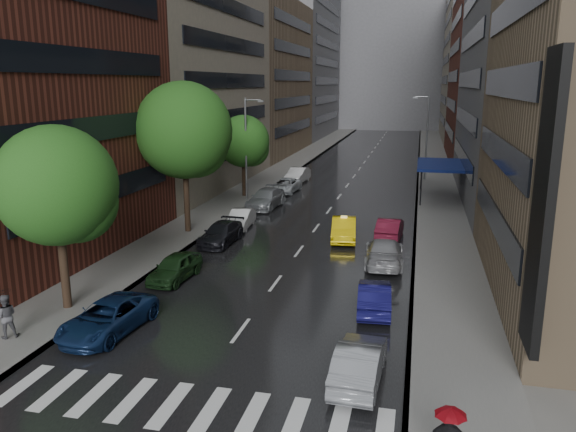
# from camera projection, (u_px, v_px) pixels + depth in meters

# --- Properties ---
(ground) EXTENTS (220.00, 220.00, 0.00)m
(ground) POSITION_uv_depth(u_px,v_px,m) (207.00, 377.00, 20.32)
(ground) COLOR gray
(ground) RESTS_ON ground
(road) EXTENTS (14.00, 140.00, 0.01)m
(road) POSITION_uv_depth(u_px,v_px,m) (358.00, 171.00, 67.68)
(road) COLOR black
(road) RESTS_ON ground
(sidewalk_left) EXTENTS (4.00, 140.00, 0.15)m
(sidewalk_left) POSITION_uv_depth(u_px,v_px,m) (285.00, 168.00, 69.66)
(sidewalk_left) COLOR gray
(sidewalk_left) RESTS_ON ground
(sidewalk_right) EXTENTS (4.00, 140.00, 0.15)m
(sidewalk_right) POSITION_uv_depth(u_px,v_px,m) (435.00, 173.00, 65.67)
(sidewalk_right) COLOR gray
(sidewalk_right) RESTS_ON ground
(crosswalk) EXTENTS (13.15, 2.80, 0.01)m
(crosswalk) POSITION_uv_depth(u_px,v_px,m) (190.00, 407.00, 18.38)
(crosswalk) COLOR silver
(crosswalk) RESTS_ON ground
(buildings_left) EXTENTS (8.00, 108.00, 38.00)m
(buildings_left) POSITION_uv_depth(u_px,v_px,m) (257.00, 40.00, 75.64)
(buildings_left) COLOR maroon
(buildings_left) RESTS_ON ground
(buildings_right) EXTENTS (8.05, 109.10, 36.00)m
(buildings_right) POSITION_uv_depth(u_px,v_px,m) (493.00, 43.00, 67.24)
(buildings_right) COLOR #937A5B
(buildings_right) RESTS_ON ground
(building_far) EXTENTS (40.00, 14.00, 32.00)m
(building_far) POSITION_uv_depth(u_px,v_px,m) (392.00, 58.00, 128.41)
(building_far) COLOR slate
(building_far) RESTS_ON ground
(tree_near) EXTENTS (5.42, 5.42, 8.63)m
(tree_near) POSITION_uv_depth(u_px,v_px,m) (56.00, 186.00, 24.97)
(tree_near) COLOR #382619
(tree_near) RESTS_ON ground
(tree_mid) EXTENTS (6.62, 6.62, 10.55)m
(tree_mid) POSITION_uv_depth(u_px,v_px,m) (184.00, 130.00, 38.14)
(tree_mid) COLOR #382619
(tree_mid) RESTS_ON ground
(tree_far) EXTENTS (4.76, 4.76, 7.58)m
(tree_far) POSITION_uv_depth(u_px,v_px,m) (243.00, 141.00, 51.19)
(tree_far) COLOR #382619
(tree_far) RESTS_ON ground
(taxi) EXTENTS (2.12, 4.73, 1.51)m
(taxi) POSITION_uv_depth(u_px,v_px,m) (344.00, 229.00, 37.91)
(taxi) COLOR yellow
(taxi) RESTS_ON ground
(parked_cars_left) EXTENTS (2.78, 43.08, 1.59)m
(parked_cars_left) POSITION_uv_depth(u_px,v_px,m) (247.00, 214.00, 42.45)
(parked_cars_left) COLOR #0F2147
(parked_cars_left) RESTS_ON ground
(parked_cars_right) EXTENTS (2.42, 23.89, 1.54)m
(parked_cars_right) POSITION_uv_depth(u_px,v_px,m) (380.00, 269.00, 29.80)
(parked_cars_right) COLOR gray
(parked_cars_right) RESTS_ON ground
(ped_black_umbrella) EXTENTS (1.14, 1.11, 2.09)m
(ped_black_umbrella) POSITION_uv_depth(u_px,v_px,m) (5.00, 309.00, 22.87)
(ped_black_umbrella) COLOR #56555B
(ped_black_umbrella) RESTS_ON sidewalk_left
(street_lamp_left) EXTENTS (1.74, 0.22, 9.00)m
(street_lamp_left) POSITION_uv_depth(u_px,v_px,m) (247.00, 147.00, 49.32)
(street_lamp_left) COLOR gray
(street_lamp_left) RESTS_ON sidewalk_left
(street_lamp_right) EXTENTS (1.74, 0.22, 9.00)m
(street_lamp_right) POSITION_uv_depth(u_px,v_px,m) (426.00, 135.00, 60.11)
(street_lamp_right) COLOR gray
(street_lamp_right) RESTS_ON sidewalk_right
(awning) EXTENTS (4.00, 8.00, 3.12)m
(awning) POSITION_uv_depth(u_px,v_px,m) (440.00, 165.00, 50.76)
(awning) COLOR navy
(awning) RESTS_ON sidewalk_right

